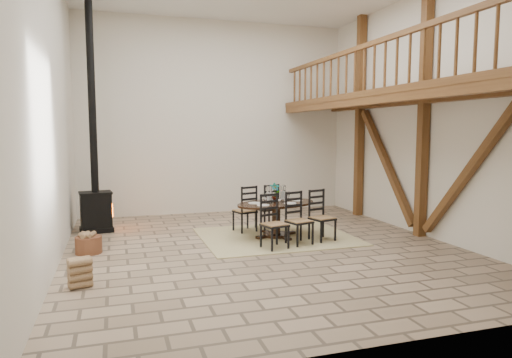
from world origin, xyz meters
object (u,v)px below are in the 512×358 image
object	(u,v)px
log_basket	(89,244)
log_stack	(80,273)
wood_stove	(95,180)
dining_table	(279,219)

from	to	relation	value
log_basket	log_stack	distance (m)	1.86
wood_stove	log_basket	world-z (taller)	wood_stove
dining_table	log_stack	size ratio (longest dim) A/B	5.26
wood_stove	log_basket	xyz separation A→B (m)	(-0.07, -1.80, -0.96)
dining_table	log_stack	distance (m)	4.12
dining_table	wood_stove	xyz separation A→B (m)	(-3.54, 1.73, 0.73)
dining_table	wood_stove	size ratio (longest dim) A/B	0.44
log_stack	wood_stove	bearing A→B (deg)	88.52
dining_table	log_basket	world-z (taller)	dining_table
wood_stove	log_basket	distance (m)	2.04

